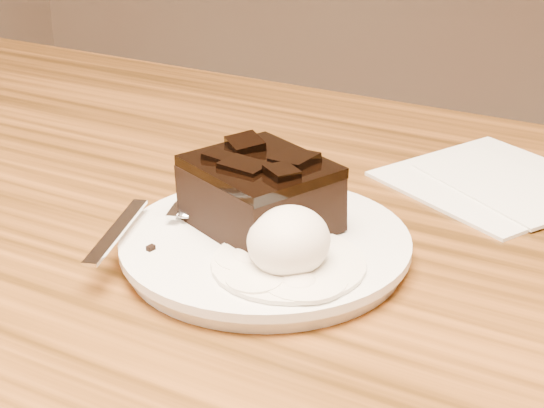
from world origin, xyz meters
The scene contains 9 objects.
plate centered at (0.10, 0.00, 0.76)m, with size 0.21×0.21×0.02m, color silver.
brownie centered at (0.09, 0.02, 0.79)m, with size 0.10×0.08×0.05m, color black.
ice_cream_scoop centered at (0.14, -0.03, 0.79)m, with size 0.06×0.06×0.05m, color white.
melt_puddle centered at (0.14, -0.03, 0.77)m, with size 0.11×0.11×0.00m, color white.
spoon centered at (0.03, 0.01, 0.77)m, with size 0.03×0.16×0.01m, color silver, non-canonical shape.
napkin centered at (0.21, 0.22, 0.75)m, with size 0.16×0.16×0.01m, color white.
crumb_a centered at (0.09, -0.02, 0.77)m, with size 0.01×0.01×0.00m, color black.
crumb_b centered at (0.10, -0.04, 0.77)m, with size 0.01×0.01×0.00m, color black.
crumb_c centered at (0.04, -0.06, 0.77)m, with size 0.01×0.00×0.00m, color black.
Camera 1 is at (0.37, -0.48, 1.05)m, focal length 55.99 mm.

